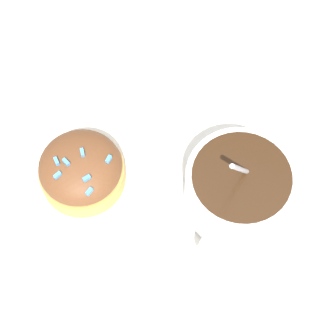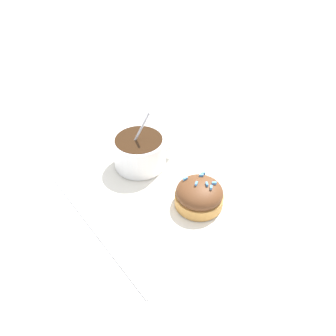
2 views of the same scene
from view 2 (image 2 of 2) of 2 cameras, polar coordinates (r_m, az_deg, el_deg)
ground_plane at (r=0.59m, az=0.38°, el=-2.42°), size 3.00×3.00×0.00m
paper_napkin at (r=0.58m, az=0.38°, el=-2.31°), size 0.35×0.36×0.00m
coffee_cup at (r=0.60m, az=-4.89°, el=3.06°), size 0.10×0.12×0.11m
frosted_pastry at (r=0.53m, az=5.46°, el=-4.64°), size 0.08×0.08×0.05m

